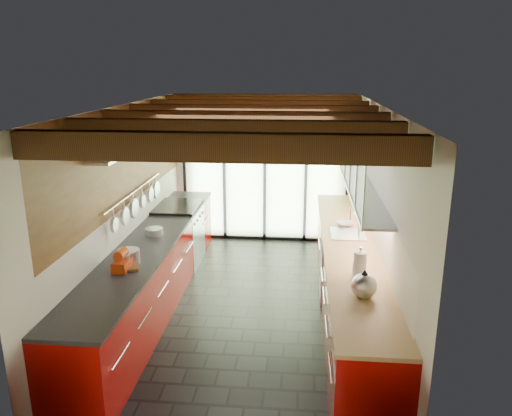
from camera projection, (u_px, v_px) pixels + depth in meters
The scene contains 18 objects.
ground at pixel (249, 307), 6.57m from camera, with size 5.50×5.50×0.00m, color black.
room_shell at pixel (248, 185), 6.11m from camera, with size 5.50×5.50×5.50m.
ceiling_beams at pixel (251, 116), 6.25m from camera, with size 3.14×5.06×4.90m.
glass_door at pixel (265, 149), 8.69m from camera, with size 2.95×0.10×2.90m.
left_counter at pixel (153, 271), 6.56m from camera, with size 0.68×5.00×0.92m.
range_stove at pixel (179, 235), 7.94m from camera, with size 0.66×0.90×0.97m.
right_counter at pixel (348, 279), 6.33m from camera, with size 0.68×5.00×0.92m.
sink_assembly at pixel (349, 231), 6.57m from camera, with size 0.45×0.52×0.43m.
upper_cabinets_right at pixel (365, 167), 6.22m from camera, with size 0.34×3.00×3.00m.
left_wall_fixtures at pixel (138, 167), 6.45m from camera, with size 0.28×2.60×0.96m.
stand_mixer at pixel (123, 261), 5.42m from camera, with size 0.17×0.28×0.25m.
pot_large at pixel (129, 257), 5.61m from camera, with size 0.25×0.25×0.16m, color silver.
pot_small at pixel (154, 231), 6.56m from camera, with size 0.23×0.23×0.09m, color silver.
cutting_board at pixel (126, 265), 5.54m from camera, with size 0.27×0.38×0.03m, color brown.
kettle at pixel (364, 284), 4.78m from camera, with size 0.25×0.31×0.29m.
paper_towel at pixel (360, 266), 5.15m from camera, with size 0.14×0.14×0.36m.
soap_bottle at pixel (358, 267), 5.28m from camera, with size 0.09×0.09×0.19m, color silver.
bowl at pixel (345, 224), 6.93m from camera, with size 0.22×0.22×0.05m, color silver.
Camera 1 is at (0.64, -5.92, 3.07)m, focal length 35.00 mm.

